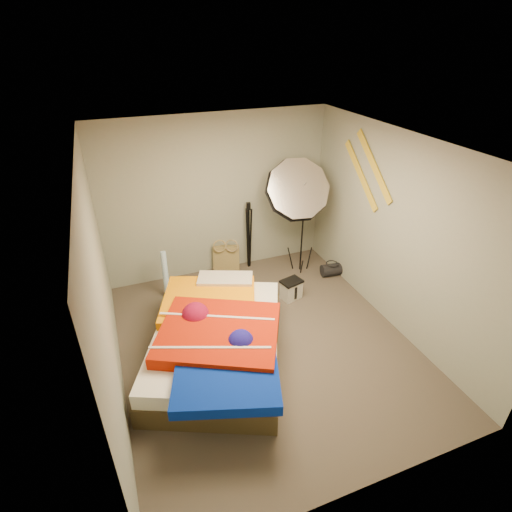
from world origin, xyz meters
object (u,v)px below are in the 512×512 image
tote_bag (226,258)px  photo_umbrella (296,191)px  camera_tripod (249,231)px  bed (218,339)px  wrapping_roll (166,275)px  duffel_bag (331,270)px  camera_case (291,290)px

tote_bag → photo_umbrella: bearing=-9.6°
tote_bag → camera_tripod: 0.59m
tote_bag → bed: bearing=-91.4°
wrapping_roll → bed: size_ratio=0.28×
duffel_bag → bed: bed is taller
wrapping_roll → duffel_bag: wrapping_roll is taller
photo_umbrella → duffel_bag: bearing=-24.2°
wrapping_roll → duffel_bag: 2.62m
wrapping_roll → bed: wrapping_roll is taller
wrapping_roll → tote_bag: bearing=19.7°
tote_bag → camera_tripod: bearing=14.3°
camera_tripod → bed: bearing=-119.9°
wrapping_roll → bed: (0.33, -1.56, -0.05)m
camera_case → duffel_bag: 0.94m
wrapping_roll → bed: 1.60m
tote_bag → bed: bed is taller
wrapping_roll → bed: bearing=-78.0°
camera_case → duffel_bag: (0.88, 0.34, -0.04)m
bed → photo_umbrella: bearing=40.4°
bed → camera_tripod: (1.09, 1.90, 0.35)m
bed → camera_tripod: size_ratio=2.26×
photo_umbrella → camera_tripod: photo_umbrella is taller
camera_case → camera_tripod: camera_tripod is taller
bed → camera_case: bearing=31.2°
tote_bag → duffel_bag: bearing=-8.1°
camera_tripod → duffel_bag: bearing=-33.0°
wrapping_roll → camera_case: size_ratio=2.56×
tote_bag → camera_tripod: camera_tripod is taller
duffel_bag → photo_umbrella: 1.48m
tote_bag → duffel_bag: size_ratio=1.31×
camera_case → photo_umbrella: 1.46m
photo_umbrella → camera_tripod: size_ratio=1.75×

